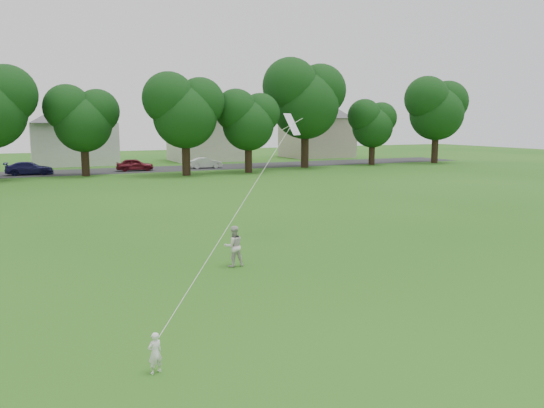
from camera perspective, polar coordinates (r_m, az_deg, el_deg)
name	(u,v)px	position (r m, az deg, el deg)	size (l,w,h in m)	color
ground	(241,301)	(14.78, -3.35, -10.41)	(160.00, 160.00, 0.00)	#215714
street	(84,172)	(55.44, -19.57, 3.27)	(90.00, 7.00, 0.01)	#2D2D30
toddler	(155,353)	(10.94, -12.47, -15.37)	(0.30, 0.20, 0.84)	white
older_boy	(234,246)	(18.03, -4.15, -4.55)	(0.68, 0.53, 1.41)	silver
kite	(249,194)	(16.24, -2.54, 1.10)	(4.63, 5.61, 13.71)	white
tree_row	(126,102)	(49.75, -15.48, 10.57)	(82.08, 9.70, 11.82)	black
house_row	(69,121)	(65.16, -21.03, 8.38)	(76.74, 13.13, 10.22)	silver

